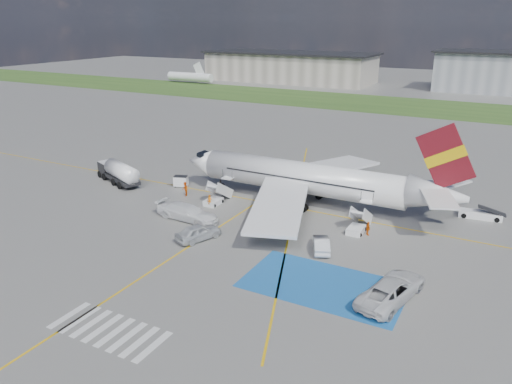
% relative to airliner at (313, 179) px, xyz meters
% --- Properties ---
extents(ground, '(400.00, 400.00, 0.00)m').
position_rel_airliner_xyz_m(ground, '(-1.51, -14.00, -3.39)').
color(ground, '#60605E').
rests_on(ground, ground).
extents(grass_strip, '(400.00, 30.00, 0.01)m').
position_rel_airliner_xyz_m(grass_strip, '(-1.51, 81.00, -3.39)').
color(grass_strip, '#2D4C1E').
rests_on(grass_strip, ground).
extents(taxiway_line_main, '(120.00, 0.20, 0.01)m').
position_rel_airliner_xyz_m(taxiway_line_main, '(-1.51, -2.00, -3.39)').
color(taxiway_line_main, gold).
rests_on(taxiway_line_main, ground).
extents(taxiway_line_cross, '(0.20, 60.00, 0.01)m').
position_rel_airliner_xyz_m(taxiway_line_cross, '(-6.51, -24.00, -3.39)').
color(taxiway_line_cross, gold).
rests_on(taxiway_line_cross, ground).
extents(taxiway_line_diag, '(20.71, 56.45, 0.01)m').
position_rel_airliner_xyz_m(taxiway_line_diag, '(-1.51, -2.00, -3.39)').
color(taxiway_line_diag, gold).
rests_on(taxiway_line_diag, ground).
extents(staging_box, '(14.00, 8.00, 0.01)m').
position_rel_airliner_xyz_m(staging_box, '(8.49, -18.00, -3.39)').
color(staging_box, '#1A59A1').
rests_on(staging_box, ground).
extents(crosswalk, '(9.00, 4.00, 0.01)m').
position_rel_airliner_xyz_m(crosswalk, '(-3.31, -32.00, -3.39)').
color(crosswalk, silver).
rests_on(crosswalk, ground).
extents(terminal_west, '(60.00, 22.00, 10.00)m').
position_rel_airliner_xyz_m(terminal_west, '(-56.51, 116.00, 1.61)').
color(terminal_west, gray).
rests_on(terminal_west, ground).
extents(airliner, '(36.81, 32.95, 11.92)m').
position_rel_airliner_xyz_m(airliner, '(0.00, 0.00, 0.00)').
color(airliner, white).
rests_on(airliner, ground).
extents(airstairs_fwd, '(1.90, 5.20, 3.60)m').
position_rel_airliner_xyz_m(airstairs_fwd, '(-11.01, -5.30, -2.77)').
color(airstairs_fwd, white).
rests_on(airstairs_fwd, ground).
extents(airstairs_aft, '(1.90, 5.20, 3.60)m').
position_rel_airliner_xyz_m(airstairs_aft, '(7.49, -5.30, -2.77)').
color(airstairs_aft, white).
rests_on(airstairs_aft, ground).
extents(fuel_tanker, '(9.37, 5.74, 3.13)m').
position_rel_airliner_xyz_m(fuel_tanker, '(-27.55, -4.77, -2.08)').
color(fuel_tanker, black).
rests_on(fuel_tanker, ground).
extents(gpu_cart, '(2.14, 1.70, 1.56)m').
position_rel_airliner_xyz_m(gpu_cart, '(-18.77, -1.99, -2.69)').
color(gpu_cart, white).
rests_on(gpu_cart, ground).
extents(belt_loader, '(5.22, 2.39, 1.52)m').
position_rel_airliner_xyz_m(belt_loader, '(19.02, 5.35, -3.01)').
color(belt_loader, white).
rests_on(belt_loader, ground).
extents(car_silver_a, '(3.76, 5.44, 1.72)m').
position_rel_airliner_xyz_m(car_silver_a, '(-6.62, -15.36, -2.53)').
color(car_silver_a, '#B1B4B8').
rests_on(car_silver_a, ground).
extents(car_silver_b, '(3.25, 4.64, 1.45)m').
position_rel_airliner_xyz_m(car_silver_b, '(5.76, -11.66, -2.67)').
color(car_silver_b, silver).
rests_on(car_silver_b, ground).
extents(van_white_a, '(4.25, 6.92, 2.42)m').
position_rel_airliner_xyz_m(van_white_a, '(14.27, -17.51, -2.18)').
color(van_white_a, silver).
rests_on(van_white_a, ground).
extents(van_white_b, '(6.26, 2.84, 2.40)m').
position_rel_airliner_xyz_m(van_white_b, '(-10.95, -11.34, -2.19)').
color(van_white_b, white).
rests_on(van_white_b, ground).
extents(crew_fwd, '(0.64, 0.46, 1.66)m').
position_rel_airliner_xyz_m(crew_fwd, '(-10.81, -6.85, -2.56)').
color(crew_fwd, orange).
rests_on(crew_fwd, ground).
extents(crew_nose, '(1.09, 1.15, 1.88)m').
position_rel_airliner_xyz_m(crew_nose, '(-16.02, -4.78, -2.45)').
color(crew_nose, '#E7590C').
rests_on(crew_nose, ground).
extents(crew_aft, '(0.88, 0.93, 1.54)m').
position_rel_airliner_xyz_m(crew_aft, '(8.79, -5.70, -2.62)').
color(crew_aft, orange).
rests_on(crew_aft, ground).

